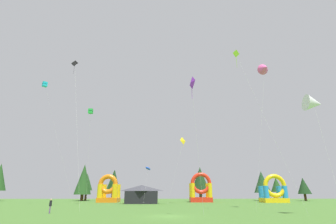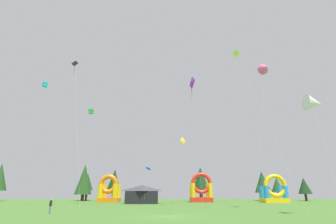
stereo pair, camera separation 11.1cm
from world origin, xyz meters
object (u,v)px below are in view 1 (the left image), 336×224
(kite_pink_delta, at_px, (265,68))
(kite_purple_diamond, at_px, (191,84))
(kite_white_delta, at_px, (313,103))
(kite_blue_parafoil, at_px, (148,168))
(kite_black_diamond, at_px, (75,66))
(festival_tent, at_px, (142,194))
(inflatable_blue_arch, at_px, (201,191))
(inflatable_red_slide, at_px, (274,192))
(kite_yellow_diamond, at_px, (183,141))
(kite_green_box, at_px, (91,111))
(kite_lime_diamond, at_px, (237,57))
(kite_cyan_box, at_px, (45,85))
(person_far_side, at_px, (50,205))
(inflatable_orange_dome, at_px, (109,192))

(kite_pink_delta, bearing_deg, kite_purple_diamond, -142.96)
(kite_pink_delta, height_order, kite_white_delta, kite_pink_delta)
(kite_blue_parafoil, relative_size, kite_black_diamond, 0.30)
(kite_black_diamond, bearing_deg, festival_tent, 50.08)
(inflatable_blue_arch, height_order, inflatable_red_slide, inflatable_blue_arch)
(kite_yellow_diamond, bearing_deg, festival_tent, 173.55)
(kite_blue_parafoil, bearing_deg, kite_green_box, -146.58)
(kite_lime_diamond, xyz_separation_m, kite_green_box, (-25.20, 15.72, -3.44))
(kite_cyan_box, distance_m, kite_yellow_diamond, 31.27)
(kite_purple_diamond, bearing_deg, kite_cyan_box, 141.38)
(kite_lime_diamond, height_order, kite_white_delta, kite_lime_diamond)
(kite_purple_diamond, distance_m, person_far_side, 21.97)
(kite_purple_diamond, xyz_separation_m, kite_yellow_diamond, (1.12, 28.43, -1.06))
(kite_blue_parafoil, height_order, kite_green_box, kite_green_box)
(kite_pink_delta, bearing_deg, kite_green_box, 157.75)
(kite_white_delta, bearing_deg, inflatable_orange_dome, 131.62)
(kite_blue_parafoil, height_order, person_far_side, kite_blue_parafoil)
(kite_lime_diamond, distance_m, person_far_side, 31.33)
(kite_purple_diamond, bearing_deg, kite_lime_diamond, 40.48)
(kite_blue_parafoil, height_order, festival_tent, kite_blue_parafoil)
(kite_pink_delta, bearing_deg, kite_cyan_box, 162.84)
(festival_tent, bearing_deg, person_far_side, -110.85)
(kite_pink_delta, bearing_deg, kite_yellow_diamond, 121.71)
(kite_black_diamond, height_order, inflatable_orange_dome, kite_black_diamond)
(kite_green_box, bearing_deg, kite_cyan_box, -179.99)
(kite_pink_delta, distance_m, kite_green_box, 33.11)
(kite_purple_diamond, bearing_deg, inflatable_orange_dome, 114.06)
(kite_white_delta, xyz_separation_m, person_far_side, (-30.96, 4.68, -11.31))
(kite_green_box, bearing_deg, inflatable_red_slide, 16.83)
(kite_white_delta, distance_m, inflatable_blue_arch, 37.16)
(kite_pink_delta, height_order, kite_black_diamond, kite_black_diamond)
(kite_cyan_box, height_order, kite_lime_diamond, kite_cyan_box)
(kite_purple_diamond, xyz_separation_m, kite_pink_delta, (12.74, 9.62, 6.96))
(person_far_side, xyz_separation_m, festival_tent, (8.81, 23.13, 0.86))
(kite_blue_parafoil, bearing_deg, inflatable_red_slide, 9.21)
(person_far_side, bearing_deg, kite_white_delta, -113.99)
(kite_black_diamond, bearing_deg, inflatable_orange_dome, 80.64)
(kite_white_delta, bearing_deg, kite_black_diamond, 157.58)
(kite_purple_diamond, bearing_deg, person_far_side, 159.16)
(kite_black_diamond, xyz_separation_m, inflatable_blue_arch, (24.97, 20.81, -21.89))
(kite_lime_diamond, relative_size, kite_black_diamond, 0.87)
(kite_green_box, relative_size, inflatable_blue_arch, 2.71)
(kite_blue_parafoil, distance_m, person_far_side, 26.01)
(kite_lime_diamond, height_order, inflatable_blue_arch, kite_lime_diamond)
(person_far_side, bearing_deg, kite_yellow_diamond, -54.01)
(kite_black_diamond, xyz_separation_m, person_far_side, (2.81, -9.25, -23.36))
(person_far_side, bearing_deg, kite_cyan_box, 19.70)
(kite_lime_diamond, bearing_deg, kite_blue_parafoil, 121.16)
(kite_yellow_diamond, relative_size, festival_tent, 2.04)
(kite_black_diamond, height_order, festival_tent, kite_black_diamond)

